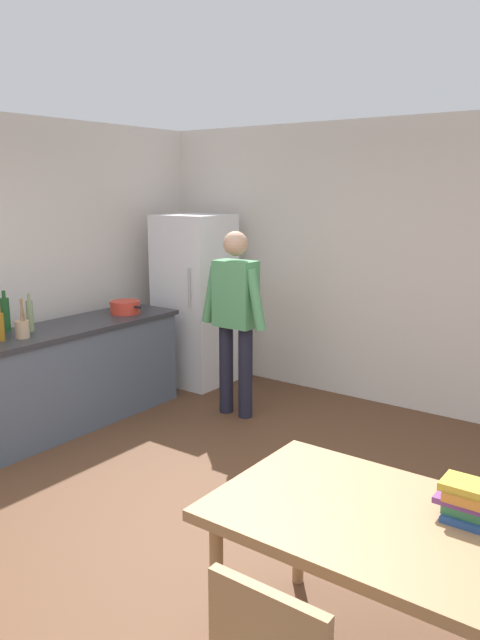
{
  "coord_description": "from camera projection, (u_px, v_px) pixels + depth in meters",
  "views": [
    {
      "loc": [
        2.27,
        -2.49,
        2.07
      ],
      "look_at": [
        -0.59,
        1.43,
        1.02
      ],
      "focal_mm": 34.36,
      "sensor_mm": 36.0,
      "label": 1
    }
  ],
  "objects": [
    {
      "name": "ground_plane",
      "position": [
        180.0,
        536.0,
        3.72
      ],
      "size": [
        14.0,
        14.0,
        0.0
      ],
      "primitive_type": "plane",
      "color": "brown"
    },
    {
      "name": "wall_back",
      "position": [
        388.0,
        266.0,
        5.8
      ],
      "size": [
        6.4,
        0.12,
        2.7
      ],
      "primitive_type": "cube",
      "color": "silver",
      "rests_on": "ground_plane"
    },
    {
      "name": "kitchen_counter",
      "position": [
        70.0,
        375.0,
        5.41
      ],
      "size": [
        0.64,
        2.2,
        0.9
      ],
      "color": "#4C5666",
      "rests_on": "ground_plane"
    },
    {
      "name": "refrigerator",
      "position": [
        195.0,
        300.0,
        6.52
      ],
      "size": [
        0.7,
        0.67,
        1.8
      ],
      "color": "white",
      "rests_on": "ground_plane"
    },
    {
      "name": "person",
      "position": [
        235.0,
        312.0,
        5.51
      ],
      "size": [
        0.7,
        0.22,
        1.7
      ],
      "color": "#1E1E2D",
      "rests_on": "ground_plane"
    },
    {
      "name": "dining_table",
      "position": [
        382.0,
        533.0,
        2.53
      ],
      "size": [
        1.4,
        0.9,
        0.75
      ],
      "color": "#9E754C",
      "rests_on": "ground_plane"
    },
    {
      "name": "cooking_pot",
      "position": [
        125.0,
        307.0,
        5.81
      ],
      "size": [
        0.4,
        0.28,
        0.12
      ],
      "color": "red",
      "rests_on": "kitchen_counter"
    },
    {
      "name": "utensil_jar",
      "position": [
        22.0,
        328.0,
        4.85
      ],
      "size": [
        0.11,
        0.11,
        0.32
      ],
      "color": "tan",
      "rests_on": "kitchen_counter"
    },
    {
      "name": "bottle_oil_amber",
      "position": [
        0.0,
        326.0,
        4.76
      ],
      "size": [
        0.06,
        0.06,
        0.28
      ],
      "color": "#996619",
      "rests_on": "kitchen_counter"
    },
    {
      "name": "bottle_vinegar_tall",
      "position": [
        30.0,
        315.0,
        5.07
      ],
      "size": [
        0.06,
        0.06,
        0.32
      ],
      "color": "gray",
      "rests_on": "kitchen_counter"
    },
    {
      "name": "bottle_wine_green",
      "position": [
        5.0,
        314.0,
        5.09
      ],
      "size": [
        0.08,
        0.08,
        0.34
      ],
      "color": "#1E5123",
      "rests_on": "kitchen_counter"
    },
    {
      "name": "book_stack",
      "position": [
        474.0,
        503.0,
        2.47
      ],
      "size": [
        0.29,
        0.19,
        0.16
      ],
      "color": "#284C8E",
      "rests_on": "dining_table"
    }
  ]
}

